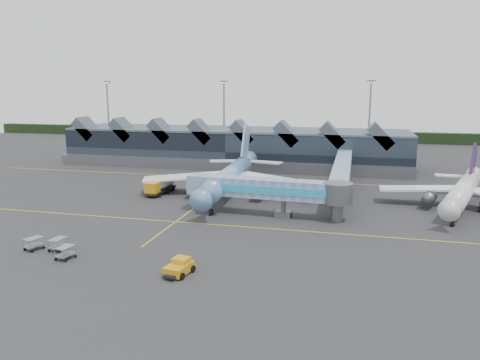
% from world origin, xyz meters
% --- Properties ---
extents(ground, '(260.00, 260.00, 0.00)m').
position_xyz_m(ground, '(0.00, 0.00, 0.00)').
color(ground, '#242426').
rests_on(ground, ground).
extents(taxi_stripes, '(120.00, 60.00, 0.01)m').
position_xyz_m(taxi_stripes, '(0.00, 10.00, 0.01)').
color(taxi_stripes, gold).
rests_on(taxi_stripes, ground).
extents(tree_line_far, '(260.00, 4.00, 4.00)m').
position_xyz_m(tree_line_far, '(0.00, 110.00, 2.00)').
color(tree_line_far, black).
rests_on(tree_line_far, ground).
extents(terminal, '(90.00, 22.25, 12.52)m').
position_xyz_m(terminal, '(-5.07, 47.35, 4.88)').
color(terminal, black).
rests_on(terminal, ground).
extents(light_masts, '(132.40, 42.56, 22.45)m').
position_xyz_m(light_masts, '(21.00, 62.80, 12.49)').
color(light_masts, gray).
rests_on(light_masts, ground).
extents(main_airliner, '(35.38, 40.70, 13.08)m').
position_xyz_m(main_airliner, '(3.46, 12.06, 3.84)').
color(main_airliner, '#5F91C0').
rests_on(main_airliner, ground).
extents(regional_jet, '(27.02, 30.27, 10.62)m').
position_xyz_m(regional_jet, '(44.57, 10.77, 3.37)').
color(regional_jet, white).
rests_on(regional_jet, ground).
extents(jet_bridge, '(26.85, 5.48, 6.19)m').
position_xyz_m(jet_bridge, '(14.60, -1.05, 4.31)').
color(jet_bridge, '#6C86B5').
rests_on(jet_bridge, ground).
extents(fuel_truck, '(3.31, 9.63, 3.21)m').
position_xyz_m(fuel_truck, '(-10.06, 9.82, 1.80)').
color(fuel_truck, black).
rests_on(fuel_truck, ground).
extents(pushback_tug, '(3.03, 4.23, 1.75)m').
position_xyz_m(pushback_tug, '(8.06, -27.17, 0.78)').
color(pushback_tug, '#C88D12').
rests_on(pushback_tug, ground).
extents(baggage_carts, '(7.88, 4.85, 1.57)m').
position_xyz_m(baggage_carts, '(-9.84, -24.66, 0.88)').
color(baggage_carts, gray).
rests_on(baggage_carts, ground).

